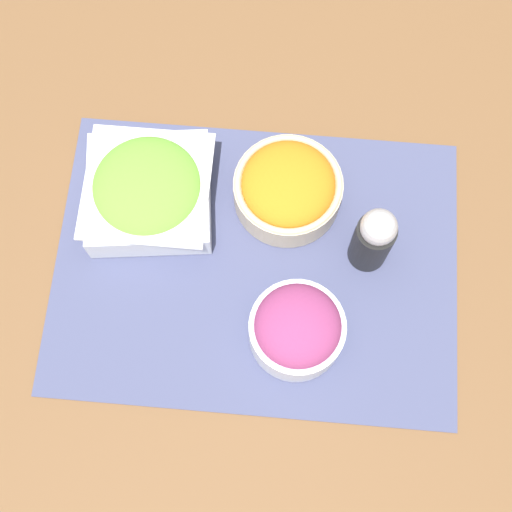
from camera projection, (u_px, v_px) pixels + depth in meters
name	position (u px, v px, depth m)	size (l,w,h in m)	color
ground_plane	(256.00, 265.00, 0.88)	(3.00, 3.00, 0.00)	brown
placemat	(256.00, 264.00, 0.88)	(0.49, 0.37, 0.00)	#474C70
lettuce_bowl	(148.00, 190.00, 0.87)	(0.17, 0.17, 0.06)	white
onion_bowl	(297.00, 329.00, 0.81)	(0.11, 0.11, 0.08)	silver
carrot_bowl	(288.00, 188.00, 0.87)	(0.13, 0.13, 0.07)	beige
pepper_shaker	(374.00, 238.00, 0.83)	(0.05, 0.05, 0.12)	black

